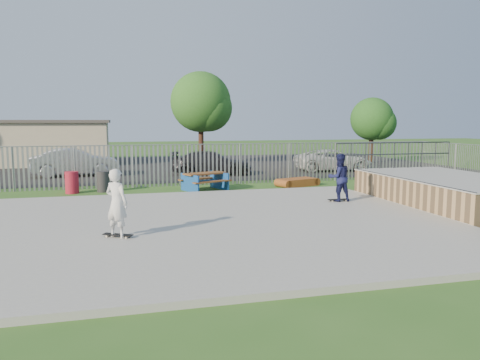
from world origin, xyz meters
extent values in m
plane|color=#325F20|center=(0.00, 0.00, 0.00)|extent=(120.00, 120.00, 0.00)
cube|color=#989893|center=(0.00, 0.00, 0.07)|extent=(15.00, 12.00, 0.15)
cube|color=#A5835B|center=(9.50, 1.00, 0.53)|extent=(4.00, 7.00, 1.05)
cube|color=#9E9E99|center=(9.50, 1.00, 1.07)|extent=(4.05, 7.05, 0.04)
cylinder|color=#383A3F|center=(7.52, 1.00, 1.08)|extent=(0.06, 7.00, 0.06)
cube|color=brown|center=(1.51, 7.24, 0.77)|extent=(2.04, 1.40, 0.06)
cube|color=brown|center=(1.74, 6.65, 0.46)|extent=(1.87, 0.99, 0.05)
cube|color=brown|center=(1.27, 7.83, 0.46)|extent=(1.87, 0.99, 0.05)
cube|color=#154795|center=(1.51, 7.24, 0.39)|extent=(2.12, 2.00, 0.78)
cube|color=brown|center=(6.09, 7.54, 0.18)|extent=(2.01, 1.45, 0.36)
cylinder|color=#A2192D|center=(-4.23, 7.82, 0.47)|extent=(0.57, 0.57, 0.95)
cylinder|color=#28272A|center=(-2.93, 7.91, 0.46)|extent=(0.55, 0.55, 0.91)
cube|color=black|center=(0.00, 19.00, 0.01)|extent=(40.00, 18.00, 0.02)
imported|color=#BBBAC0|center=(-4.63, 14.42, 0.81)|extent=(4.92, 2.06, 1.58)
imported|color=black|center=(3.00, 13.27, 0.70)|extent=(4.99, 3.01, 1.35)
imported|color=silver|center=(10.79, 13.40, 0.69)|extent=(4.98, 2.66, 1.33)
cube|color=#C3B896|center=(-8.00, 23.00, 1.50)|extent=(10.00, 6.00, 3.00)
cube|color=#4C4742|center=(-8.00, 23.00, 3.10)|extent=(10.40, 6.40, 0.20)
cylinder|color=#42261A|center=(3.52, 19.80, 1.91)|extent=(0.37, 0.37, 3.83)
sphere|color=#2A5B1F|center=(3.52, 19.80, 4.47)|extent=(4.29, 4.29, 4.29)
cylinder|color=#402819|center=(16.02, 17.88, 1.40)|extent=(0.34, 0.34, 2.81)
sphere|color=#23511C|center=(16.02, 17.88, 3.28)|extent=(3.15, 3.15, 3.15)
cube|color=black|center=(5.65, 2.27, 0.21)|extent=(0.80, 0.21, 0.02)
cube|color=black|center=(-2.32, -1.29, 0.21)|extent=(0.79, 0.58, 0.02)
imported|color=#151944|center=(5.65, 2.27, 1.04)|extent=(0.87, 0.68, 1.77)
imported|color=white|center=(-2.32, -1.29, 1.04)|extent=(0.77, 0.74, 1.77)
camera|label=1|loc=(-2.23, -13.43, 3.11)|focal=35.00mm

